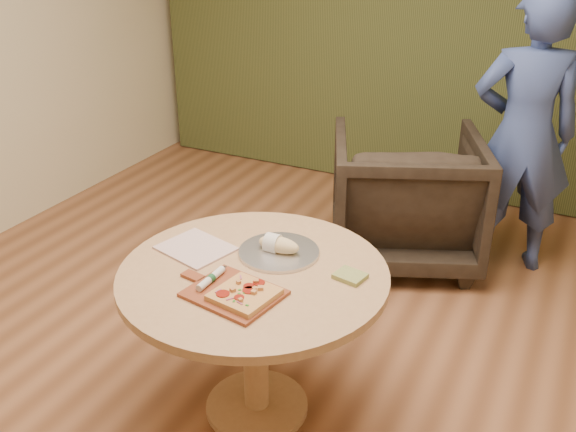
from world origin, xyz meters
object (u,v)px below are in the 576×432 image
(pedestal_table, at_px, (254,299))
(cutlery_roll, at_px, (211,278))
(pizza_paddle, at_px, (232,293))
(person_standing, at_px, (523,135))
(bread_roll, at_px, (277,244))
(serving_tray, at_px, (279,252))
(armchair, at_px, (406,191))
(flatbread_pizza, at_px, (244,294))

(pedestal_table, xyz_separation_m, cutlery_roll, (-0.10, -0.17, 0.17))
(pizza_paddle, bearing_deg, person_standing, 79.59)
(pizza_paddle, height_order, bread_roll, bread_roll)
(serving_tray, distance_m, armchair, 1.56)
(cutlery_roll, xyz_separation_m, armchair, (0.26, 1.88, -0.31))
(cutlery_roll, height_order, serving_tray, cutlery_roll)
(bread_roll, height_order, armchair, armchair)
(cutlery_roll, height_order, bread_roll, bread_roll)
(flatbread_pizza, height_order, cutlery_roll, flatbread_pizza)
(pedestal_table, distance_m, flatbread_pizza, 0.28)
(person_standing, bearing_deg, armchair, 1.14)
(pedestal_table, relative_size, flatbread_pizza, 4.50)
(cutlery_roll, height_order, person_standing, person_standing)
(pizza_paddle, bearing_deg, bread_roll, 98.76)
(serving_tray, bearing_deg, armchair, 84.97)
(serving_tray, xyz_separation_m, armchair, (0.13, 1.53, -0.29))
(cutlery_roll, bearing_deg, armchair, 83.26)
(pedestal_table, distance_m, serving_tray, 0.23)
(pedestal_table, relative_size, serving_tray, 3.21)
(pizza_paddle, bearing_deg, armchair, 95.29)
(person_standing, bearing_deg, cutlery_roll, 48.56)
(flatbread_pizza, bearing_deg, person_standing, 71.43)
(pizza_paddle, relative_size, serving_tray, 1.31)
(cutlery_roll, bearing_deg, bread_roll, 72.54)
(flatbread_pizza, xyz_separation_m, bread_roll, (-0.06, 0.39, 0.02))
(pedestal_table, height_order, person_standing, person_standing)
(serving_tray, bearing_deg, pizza_paddle, -92.39)
(cutlery_roll, xyz_separation_m, serving_tray, (0.13, 0.35, -0.02))
(pedestal_table, height_order, serving_tray, serving_tray)
(flatbread_pizza, xyz_separation_m, serving_tray, (-0.05, 0.39, -0.02))
(cutlery_roll, height_order, armchair, armchair)
(flatbread_pizza, relative_size, armchair, 0.27)
(cutlery_roll, relative_size, bread_roll, 1.03)
(bread_roll, bearing_deg, armchair, 84.64)
(flatbread_pizza, height_order, person_standing, person_standing)
(cutlery_roll, bearing_deg, flatbread_pizza, -10.34)
(serving_tray, relative_size, person_standing, 0.20)
(cutlery_roll, bearing_deg, pedestal_table, 61.57)
(flatbread_pizza, distance_m, cutlery_roll, 0.18)
(pizza_paddle, height_order, flatbread_pizza, flatbread_pizza)
(serving_tray, xyz_separation_m, bread_roll, (-0.01, -0.00, 0.04))
(serving_tray, height_order, person_standing, person_standing)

